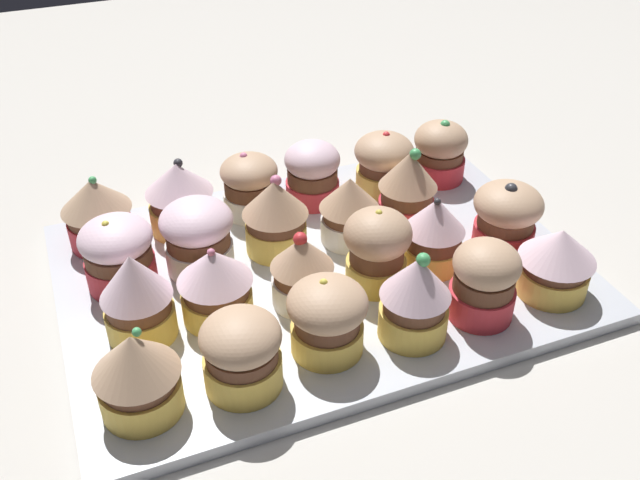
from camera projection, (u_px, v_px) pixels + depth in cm
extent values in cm
cube|color=beige|center=(320.00, 289.00, 67.03)|extent=(180.00, 180.00, 3.00)
cube|color=silver|center=(320.00, 272.00, 65.79)|extent=(45.96, 32.16, 1.20)
cylinder|color=#EFC651|center=(142.00, 395.00, 51.23)|extent=(5.93, 5.93, 2.56)
cylinder|color=brown|center=(138.00, 378.00, 50.17)|extent=(5.38, 5.38, 1.07)
cone|color=tan|center=(133.00, 355.00, 48.86)|extent=(6.21, 6.21, 3.38)
sphere|color=#4CB266|center=(137.00, 332.00, 48.39)|extent=(0.66, 0.66, 0.66)
cylinder|color=#EFC651|center=(243.00, 371.00, 53.12)|extent=(5.87, 5.87, 2.67)
cylinder|color=brown|center=(242.00, 352.00, 52.01)|extent=(5.37, 5.37, 1.11)
ellipsoid|color=tan|center=(240.00, 336.00, 51.09)|extent=(6.02, 6.02, 3.38)
cylinder|color=#EFC651|center=(327.00, 337.00, 56.23)|extent=(5.74, 5.74, 2.40)
cylinder|color=brown|center=(327.00, 320.00, 55.17)|extent=(5.14, 5.14, 1.22)
ellipsoid|color=tan|center=(327.00, 303.00, 54.20)|extent=(6.28, 6.28, 3.53)
sphere|color=#EAD64C|center=(324.00, 283.00, 53.57)|extent=(0.66, 0.66, 0.66)
cylinder|color=#EFC651|center=(413.00, 321.00, 57.53)|extent=(5.59, 5.59, 2.67)
cylinder|color=brown|center=(415.00, 302.00, 56.34)|extent=(4.98, 4.98, 1.38)
cone|color=silver|center=(417.00, 277.00, 54.90)|extent=(5.65, 5.65, 3.53)
sphere|color=#4CB266|center=(423.00, 260.00, 54.07)|extent=(1.12, 1.12, 1.12)
cylinder|color=#D1333D|center=(481.00, 301.00, 59.48)|extent=(5.50, 5.50, 2.66)
cylinder|color=brown|center=(484.00, 282.00, 58.26)|extent=(5.00, 5.00, 1.52)
ellipsoid|color=tan|center=(487.00, 264.00, 57.17)|extent=(5.52, 5.52, 3.66)
cylinder|color=#EFC651|center=(552.00, 280.00, 61.98)|extent=(6.08, 6.08, 2.43)
cylinder|color=brown|center=(556.00, 264.00, 60.96)|extent=(5.53, 5.53, 1.06)
cone|color=silver|center=(560.00, 245.00, 59.79)|extent=(6.55, 6.55, 2.93)
cylinder|color=#EFC651|center=(142.00, 321.00, 57.54)|extent=(5.61, 5.61, 2.60)
cylinder|color=brown|center=(138.00, 303.00, 56.38)|extent=(5.17, 5.17, 1.37)
cone|color=silver|center=(133.00, 276.00, 54.84)|extent=(5.70, 5.70, 3.90)
cylinder|color=#EFC651|center=(218.00, 305.00, 59.28)|extent=(5.88, 5.88, 2.48)
cylinder|color=brown|center=(216.00, 287.00, 58.16)|extent=(5.42, 5.42, 1.35)
cone|color=silver|center=(213.00, 266.00, 56.90)|extent=(6.18, 6.18, 2.96)
sphere|color=pink|center=(211.00, 252.00, 56.05)|extent=(0.65, 0.65, 0.65)
cylinder|color=white|center=(303.00, 290.00, 60.85)|extent=(5.24, 5.24, 2.46)
cylinder|color=brown|center=(302.00, 273.00, 59.76)|extent=(4.83, 4.83, 1.26)
cone|color=tan|center=(302.00, 253.00, 58.54)|extent=(5.36, 5.36, 2.90)
sphere|color=red|center=(300.00, 239.00, 57.93)|extent=(1.17, 1.17, 1.17)
cylinder|color=#EFC651|center=(376.00, 271.00, 62.88)|extent=(5.32, 5.32, 2.46)
cylinder|color=brown|center=(377.00, 253.00, 61.69)|extent=(4.73, 4.73, 1.59)
ellipsoid|color=tan|center=(378.00, 234.00, 60.49)|extent=(5.89, 5.89, 4.18)
sphere|color=#EAD64C|center=(379.00, 213.00, 59.42)|extent=(0.63, 0.63, 0.63)
cylinder|color=#EFC651|center=(432.00, 254.00, 65.10)|extent=(5.44, 5.44, 2.26)
cylinder|color=brown|center=(434.00, 237.00, 63.98)|extent=(5.00, 5.00, 1.55)
cone|color=silver|center=(436.00, 215.00, 62.57)|extent=(5.49, 5.49, 3.24)
sphere|color=#333338|center=(437.00, 202.00, 61.50)|extent=(0.64, 0.64, 0.64)
cylinder|color=#D1333D|center=(503.00, 236.00, 67.15)|extent=(5.68, 5.68, 2.54)
cylinder|color=brown|center=(506.00, 219.00, 66.04)|extent=(5.19, 5.19, 1.25)
ellipsoid|color=tan|center=(509.00, 204.00, 65.03)|extent=(6.35, 6.35, 3.66)
sphere|color=#333338|center=(511.00, 189.00, 63.88)|extent=(1.19, 1.19, 1.19)
cylinder|color=#D1333D|center=(122.00, 272.00, 62.72)|extent=(6.07, 6.07, 2.65)
cylinder|color=brown|center=(118.00, 253.00, 61.55)|extent=(5.80, 5.80, 1.33)
ellipsoid|color=silver|center=(115.00, 238.00, 60.58)|extent=(6.32, 6.32, 3.28)
sphere|color=#EAD64C|center=(106.00, 224.00, 59.48)|extent=(0.67, 0.67, 0.67)
cylinder|color=white|center=(200.00, 255.00, 64.68)|extent=(6.09, 6.09, 2.60)
cylinder|color=brown|center=(198.00, 237.00, 63.50)|extent=(5.70, 5.70, 1.39)
ellipsoid|color=silver|center=(196.00, 221.00, 62.47)|extent=(6.51, 6.51, 3.56)
cylinder|color=#EFC651|center=(276.00, 237.00, 66.87)|extent=(5.71, 5.71, 2.78)
cylinder|color=brown|center=(276.00, 219.00, 65.71)|extent=(5.47, 5.47, 1.20)
cone|color=tan|center=(275.00, 198.00, 64.36)|extent=(6.12, 6.12, 3.41)
sphere|color=pink|center=(276.00, 181.00, 63.79)|extent=(1.04, 1.04, 1.04)
cylinder|color=white|center=(349.00, 228.00, 68.28)|extent=(5.40, 5.40, 2.41)
cylinder|color=brown|center=(349.00, 213.00, 67.24)|extent=(4.93, 4.93, 1.14)
cone|color=tan|center=(350.00, 193.00, 65.98)|extent=(5.70, 5.70, 3.17)
cylinder|color=#D1333D|center=(406.00, 209.00, 71.08)|extent=(5.56, 5.56, 2.24)
cylinder|color=brown|center=(407.00, 193.00, 69.96)|extent=(5.10, 5.10, 1.57)
cone|color=tan|center=(409.00, 170.00, 68.42)|extent=(5.76, 5.76, 3.71)
sphere|color=#4CB266|center=(415.00, 154.00, 67.44)|extent=(1.12, 1.12, 1.12)
cylinder|color=#D1333D|center=(101.00, 231.00, 67.70)|extent=(5.96, 5.96, 2.66)
cylinder|color=brown|center=(98.00, 214.00, 66.57)|extent=(5.60, 5.60, 1.18)
cone|color=tan|center=(93.00, 195.00, 65.31)|extent=(6.47, 6.47, 3.11)
sphere|color=#4CB266|center=(92.00, 180.00, 64.59)|extent=(0.75, 0.75, 0.75)
cylinder|color=#EFC651|center=(183.00, 216.00, 69.62)|extent=(6.19, 6.19, 2.79)
cylinder|color=brown|center=(180.00, 198.00, 68.39)|extent=(5.71, 5.71, 1.40)
cone|color=silver|center=(177.00, 178.00, 67.09)|extent=(6.46, 6.46, 3.03)
sphere|color=#333338|center=(178.00, 163.00, 66.63)|extent=(0.87, 0.87, 0.87)
cylinder|color=white|center=(251.00, 202.00, 72.13)|extent=(5.41, 5.41, 2.33)
cylinder|color=brown|center=(250.00, 186.00, 71.01)|extent=(5.08, 5.08, 1.50)
ellipsoid|color=tan|center=(249.00, 171.00, 70.02)|extent=(5.69, 5.69, 3.09)
sphere|color=pink|center=(244.00, 156.00, 69.48)|extent=(0.77, 0.77, 0.77)
cylinder|color=#D1333D|center=(312.00, 190.00, 74.01)|extent=(5.52, 5.52, 2.21)
cylinder|color=brown|center=(312.00, 175.00, 72.91)|extent=(5.15, 5.15, 1.52)
ellipsoid|color=silver|center=(312.00, 159.00, 71.85)|extent=(5.65, 5.65, 3.54)
cylinder|color=#EFC651|center=(382.00, 180.00, 75.40)|extent=(5.63, 5.63, 2.53)
cylinder|color=brown|center=(383.00, 165.00, 74.35)|extent=(5.02, 5.02, 1.08)
ellipsoid|color=tan|center=(384.00, 151.00, 73.39)|extent=(6.15, 6.15, 3.65)
sphere|color=red|center=(386.00, 135.00, 72.56)|extent=(0.78, 0.78, 0.78)
cylinder|color=#D1333D|center=(438.00, 168.00, 77.59)|extent=(5.61, 5.61, 2.42)
cylinder|color=brown|center=(440.00, 153.00, 76.56)|extent=(5.10, 5.10, 1.08)
ellipsoid|color=tan|center=(441.00, 139.00, 75.58)|extent=(5.69, 5.69, 3.81)
sphere|color=#4CB266|center=(445.00, 125.00, 74.46)|extent=(1.05, 1.05, 1.05)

